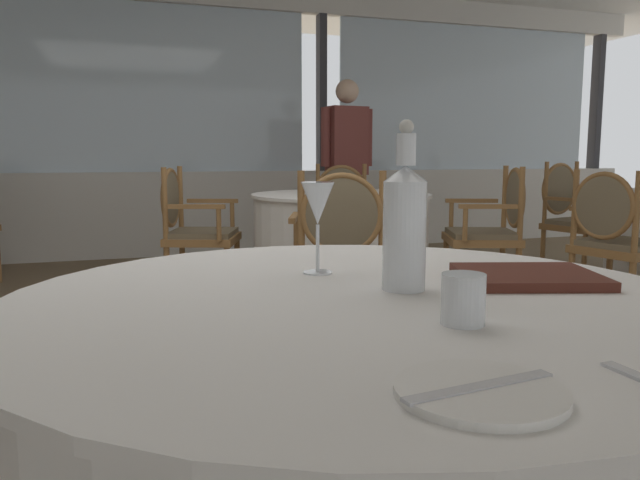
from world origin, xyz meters
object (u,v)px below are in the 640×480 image
at_px(water_tumbler, 463,299).
at_px(dining_chair_0_0, 341,211).
at_px(menu_book, 528,276).
at_px(water_bottle, 405,223).
at_px(dining_chair_0_2, 341,245).
at_px(wine_glass, 318,206).
at_px(dining_chair_2_3, 614,233).
at_px(side_plate, 480,391).
at_px(diner_person_0, 347,160).
at_px(dining_chair_0_3, 494,223).
at_px(dining_chair_2_2, 571,210).
at_px(dining_chair_0_1, 190,223).

bearing_deg(water_tumbler, dining_chair_0_0, 72.37).
relative_size(water_tumbler, menu_book, 0.29).
distance_m(water_bottle, dining_chair_0_2, 2.00).
height_order(wine_glass, water_tumbler, wine_glass).
bearing_deg(dining_chair_2_3, side_plate, -149.72).
xyz_separation_m(water_tumbler, menu_book, (0.30, 0.25, -0.03)).
height_order(dining_chair_0_0, dining_chair_2_3, dining_chair_0_0).
xyz_separation_m(menu_book, dining_chair_0_2, (0.29, 1.90, -0.21)).
xyz_separation_m(menu_book, diner_person_0, (1.25, 4.39, 0.21)).
bearing_deg(dining_chair_2_3, wine_glass, -159.07).
height_order(dining_chair_0_3, dining_chair_2_2, dining_chair_2_2).
xyz_separation_m(water_bottle, wine_glass, (-0.11, 0.21, 0.02)).
bearing_deg(dining_chair_0_3, menu_book, 77.39).
distance_m(wine_glass, dining_chair_0_0, 3.90).
height_order(wine_glass, dining_chair_0_3, wine_glass).
relative_size(wine_glass, dining_chair_0_1, 0.21).
height_order(dining_chair_0_1, dining_chair_0_3, dining_chair_0_3).
relative_size(dining_chair_0_1, dining_chair_0_2, 1.00).
distance_m(water_tumbler, dining_chair_2_3, 3.22).
bearing_deg(water_tumbler, wine_glass, 100.32).
bearing_deg(dining_chair_0_3, water_bottle, 73.01).
distance_m(dining_chair_0_3, dining_chair_2_3, 0.75).
xyz_separation_m(dining_chair_0_0, dining_chair_2_3, (1.06, -1.93, 0.00)).
relative_size(side_plate, dining_chair_2_2, 0.20).
height_order(side_plate, dining_chair_2_2, dining_chair_2_2).
bearing_deg(menu_book, diner_person_0, 91.10).
height_order(dining_chair_0_2, dining_chair_0_3, dining_chair_0_3).
distance_m(water_tumbler, dining_chair_0_2, 2.24).
relative_size(side_plate, water_bottle, 0.58).
bearing_deg(side_plate, dining_chair_0_3, 55.85).
bearing_deg(water_tumbler, menu_book, 39.18).
height_order(water_bottle, dining_chair_2_3, water_bottle).
distance_m(dining_chair_0_1, diner_person_0, 2.01).
bearing_deg(side_plate, water_bottle, 73.00).
bearing_deg(diner_person_0, side_plate, 153.49).
height_order(water_tumbler, menu_book, water_tumbler).
xyz_separation_m(dining_chair_0_2, dining_chair_0_3, (1.33, 0.62, 0.00)).
relative_size(water_bottle, dining_chair_0_2, 0.35).
xyz_separation_m(dining_chair_0_1, dining_chair_2_3, (2.39, -1.30, -0.01)).
height_order(wine_glass, dining_chair_2_3, wine_glass).
height_order(water_bottle, menu_book, water_bottle).
distance_m(dining_chair_0_3, dining_chair_2_2, 1.44).
xyz_separation_m(side_plate, water_bottle, (0.16, 0.51, 0.12)).
relative_size(water_tumbler, dining_chair_0_2, 0.08).
bearing_deg(dining_chair_2_2, wine_glass, -60.84).
xyz_separation_m(wine_glass, dining_chair_0_0, (1.39, 3.63, -0.36)).
height_order(water_tumbler, diner_person_0, diner_person_0).
height_order(side_plate, diner_person_0, diner_person_0).
bearing_deg(dining_chair_2_3, menu_book, -150.91).
bearing_deg(menu_book, dining_chair_2_3, 60.01).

